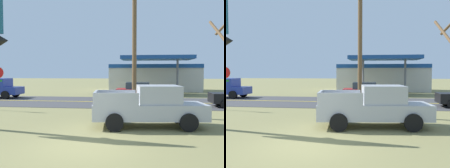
{
  "view_description": "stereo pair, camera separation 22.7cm",
  "coord_description": "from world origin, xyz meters",
  "views": [
    {
      "loc": [
        2.06,
        -8.5,
        2.6
      ],
      "look_at": [
        0.0,
        8.0,
        1.8
      ],
      "focal_mm": 40.7,
      "sensor_mm": 36.0,
      "label": 1
    },
    {
      "loc": [
        2.28,
        -8.47,
        2.6
      ],
      "look_at": [
        0.0,
        8.0,
        1.8
      ],
      "focal_mm": 40.7,
      "sensor_mm": 36.0,
      "label": 2
    }
  ],
  "objects": [
    {
      "name": "ground_plane",
      "position": [
        0.0,
        0.0,
        0.0
      ],
      "size": [
        180.0,
        180.0,
        0.0
      ],
      "primitive_type": "plane",
      "color": "olive"
    },
    {
      "name": "road_asphalt",
      "position": [
        0.0,
        13.0,
        0.01
      ],
      "size": [
        140.0,
        8.0,
        0.02
      ],
      "primitive_type": "cube",
      "color": "#3D3D3F",
      "rests_on": "ground"
    },
    {
      "name": "pickup_silver_parked_on_lawn",
      "position": [
        2.37,
        3.54,
        0.96
      ],
      "size": [
        5.39,
        2.68,
        1.96
      ],
      "color": "#A8AAAF",
      "rests_on": "ground"
    },
    {
      "name": "gas_station",
      "position": [
        3.52,
        26.98,
        1.94
      ],
      "size": [
        12.0,
        11.5,
        4.4
      ],
      "color": "beige",
      "rests_on": "ground"
    },
    {
      "name": "road_centre_line",
      "position": [
        0.0,
        13.0,
        0.02
      ],
      "size": [
        126.0,
        0.2,
        0.01
      ],
      "primitive_type": "cube",
      "color": "gold",
      "rests_on": "road_asphalt"
    },
    {
      "name": "car_red_far_lane",
      "position": [
        1.62,
        15.0,
        0.83
      ],
      "size": [
        4.2,
        2.0,
        1.64
      ],
      "color": "red",
      "rests_on": "ground"
    },
    {
      "name": "utility_pole",
      "position": [
        1.5,
        6.71,
        4.74
      ],
      "size": [
        2.15,
        0.26,
        8.82
      ],
      "color": "brown",
      "rests_on": "ground"
    }
  ]
}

